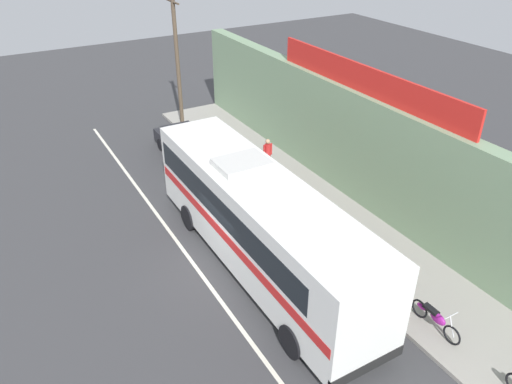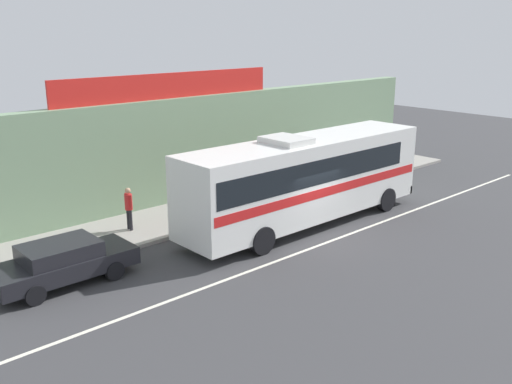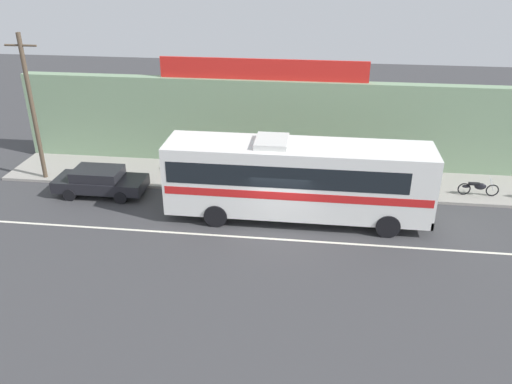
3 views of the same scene
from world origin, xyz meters
TOP-DOWN VIEW (x-y plane):
  - ground_plane at (0.00, 0.00)m, footprint 70.00×70.00m
  - sidewalk_slab at (0.00, 5.20)m, footprint 30.00×3.60m
  - storefront_facade at (0.00, 7.35)m, footprint 30.00×0.70m
  - storefront_billboard at (-1.58, 7.35)m, footprint 11.02×0.12m
  - road_center_stripe at (0.00, -0.80)m, footprint 30.00×0.14m
  - intercity_bus at (0.59, 1.20)m, footprint 11.64×2.66m
  - parked_car at (-9.10, 2.45)m, footprint 4.44×1.87m
  - utility_pole at (-12.75, 3.82)m, footprint 1.60×0.22m
  - motorcycle_green at (9.37, 4.34)m, footprint 1.95×0.56m
  - motorcycle_blue at (6.05, 4.23)m, footprint 1.89×0.56m
  - pedestrian_by_curb at (-5.21, 5.10)m, footprint 0.30×0.48m

SIDE VIEW (x-z plane):
  - ground_plane at x=0.00m, z-range 0.00..0.00m
  - road_center_stripe at x=0.00m, z-range 0.00..0.01m
  - sidewalk_slab at x=0.00m, z-range 0.00..0.14m
  - motorcycle_green at x=9.37m, z-range 0.09..1.04m
  - motorcycle_blue at x=6.05m, z-range 0.09..1.04m
  - parked_car at x=-9.10m, z-range 0.05..1.42m
  - pedestrian_by_curb at x=-5.21m, z-range 0.28..1.99m
  - intercity_bus at x=0.59m, z-range 0.17..3.96m
  - storefront_facade at x=0.00m, z-range 0.00..4.80m
  - utility_pole at x=-12.75m, z-range 0.27..7.70m
  - storefront_billboard at x=-1.58m, z-range 4.80..5.90m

